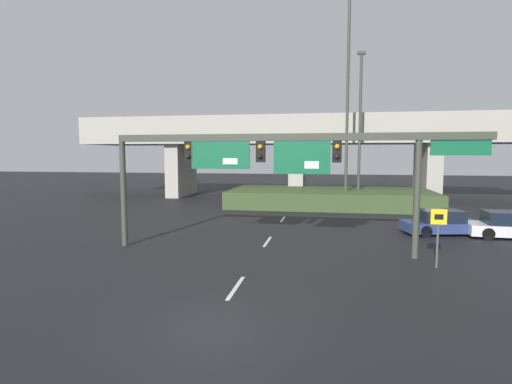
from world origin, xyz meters
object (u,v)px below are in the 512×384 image
Objects in this scene: signal_gantry at (281,156)px; speed_limit_sign at (438,229)px; parked_sedan_near_right at (442,223)px; parked_sedan_mid_right at (510,226)px; highway_light_pole_far at (360,125)px; highway_light_pole_near at (348,93)px.

signal_gantry is 7.06m from speed_limit_sign.
parked_sedan_mid_right reaches higher than parked_sedan_near_right.
signal_gantry is at bearing -104.81° from highway_light_pole_far.
highway_light_pole_near is at bearing 103.16° from parked_sedan_near_right.
speed_limit_sign is at bearing -118.27° from parked_sedan_near_right.
highway_light_pole_far reaches higher than speed_limit_sign.
highway_light_pole_far reaches higher than signal_gantry.
highway_light_pole_near is (-2.76, 17.40, 7.84)m from speed_limit_sign.
signal_gantry is 1.26× the size of highway_light_pole_far.
signal_gantry is at bearing -152.51° from parked_sedan_mid_right.
speed_limit_sign is (6.31, -1.39, -2.84)m from signal_gantry.
highway_light_pole_far is at bearing 121.99° from parked_sedan_mid_right.
parked_sedan_mid_right is (8.11, -10.67, -8.74)m from highway_light_pole_near.
signal_gantry is 13.36m from parked_sedan_mid_right.
speed_limit_sign is at bearing -80.97° from highway_light_pole_near.
signal_gantry reaches higher than speed_limit_sign.
parked_sedan_near_right is at bearing -73.00° from highway_light_pole_far.
parked_sedan_mid_right is at bearing -52.75° from highway_light_pole_near.
speed_limit_sign is 8.64m from parked_sedan_mid_right.
speed_limit_sign is 0.54× the size of parked_sedan_mid_right.
speed_limit_sign is at bearing -85.23° from highway_light_pole_far.
signal_gantry is 10.87m from parked_sedan_near_right.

